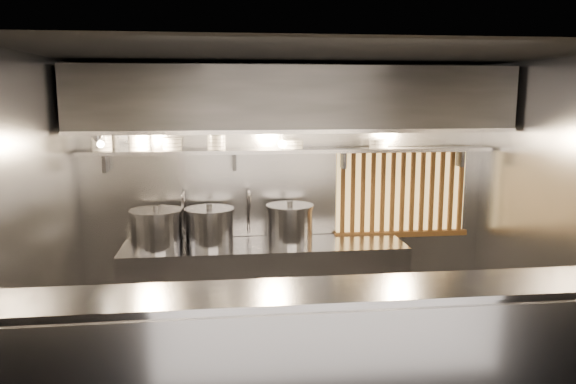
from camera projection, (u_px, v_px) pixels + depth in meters
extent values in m
plane|color=black|center=(309.00, 373.00, 5.05)|extent=(4.50, 4.50, 0.00)
plane|color=black|center=(311.00, 54.00, 4.57)|extent=(4.50, 4.50, 0.00)
plane|color=gray|center=(288.00, 192.00, 6.28)|extent=(4.50, 0.00, 4.50)
plane|color=gray|center=(36.00, 229.00, 4.54)|extent=(0.00, 3.00, 3.00)
plane|color=gray|center=(555.00, 214.00, 5.08)|extent=(0.00, 3.00, 3.00)
cube|color=#A0A0A6|center=(330.00, 366.00, 4.03)|extent=(4.50, 0.50, 1.10)
cube|color=#939399|center=(337.00, 384.00, 3.77)|extent=(4.50, 0.02, 1.01)
cube|color=#A0A0A6|center=(331.00, 291.00, 3.93)|extent=(4.50, 0.56, 0.03)
cube|color=#A0A0A6|center=(265.00, 285.00, 6.04)|extent=(3.00, 0.70, 0.90)
cube|color=#A0A0A6|center=(290.00, 151.00, 6.02)|extent=(4.40, 0.34, 0.04)
cube|color=#2D2D30|center=(293.00, 99.00, 5.71)|extent=(4.40, 0.80, 0.65)
cube|color=#A0A0A6|center=(298.00, 132.00, 5.37)|extent=(4.40, 0.03, 0.04)
cube|color=#FFCE72|center=(401.00, 191.00, 6.42)|extent=(1.50, 0.02, 0.92)
cube|color=brown|center=(404.00, 149.00, 6.29)|extent=(1.56, 0.06, 0.06)
cube|color=brown|center=(401.00, 234.00, 6.45)|extent=(1.56, 0.06, 0.06)
cube|color=brown|center=(343.00, 193.00, 6.29)|extent=(0.04, 0.04, 0.92)
cube|color=brown|center=(353.00, 193.00, 6.30)|extent=(0.04, 0.04, 0.92)
cube|color=brown|center=(363.00, 193.00, 6.31)|extent=(0.04, 0.04, 0.92)
cube|color=brown|center=(373.00, 193.00, 6.33)|extent=(0.04, 0.04, 0.92)
cube|color=brown|center=(383.00, 193.00, 6.34)|extent=(0.04, 0.04, 0.92)
cube|color=brown|center=(393.00, 192.00, 6.36)|extent=(0.04, 0.04, 0.92)
cube|color=brown|center=(402.00, 192.00, 6.37)|extent=(0.04, 0.04, 0.92)
cube|color=brown|center=(412.00, 192.00, 6.38)|extent=(0.04, 0.04, 0.92)
cube|color=brown|center=(422.00, 192.00, 6.40)|extent=(0.04, 0.04, 0.92)
cube|color=brown|center=(432.00, 191.00, 6.41)|extent=(0.04, 0.04, 0.92)
cube|color=brown|center=(441.00, 191.00, 6.43)|extent=(0.04, 0.04, 0.92)
cube|color=brown|center=(451.00, 191.00, 6.44)|extent=(0.04, 0.04, 0.92)
cube|color=brown|center=(461.00, 191.00, 6.45)|extent=(0.04, 0.04, 0.92)
cylinder|color=silver|center=(185.00, 214.00, 6.13)|extent=(0.03, 0.03, 0.48)
sphere|color=silver|center=(184.00, 192.00, 6.09)|extent=(0.04, 0.04, 0.04)
cylinder|color=silver|center=(183.00, 194.00, 5.96)|extent=(0.03, 0.26, 0.03)
sphere|color=silver|center=(182.00, 196.00, 5.83)|extent=(0.04, 0.04, 0.04)
cylinder|color=silver|center=(183.00, 203.00, 5.85)|extent=(0.03, 0.03, 0.14)
cylinder|color=silver|center=(249.00, 212.00, 6.21)|extent=(0.03, 0.03, 0.48)
sphere|color=silver|center=(248.00, 191.00, 6.17)|extent=(0.04, 0.04, 0.04)
cylinder|color=silver|center=(249.00, 193.00, 6.04)|extent=(0.03, 0.26, 0.03)
sphere|color=silver|center=(250.00, 195.00, 5.92)|extent=(0.04, 0.04, 0.04)
cylinder|color=silver|center=(250.00, 201.00, 5.93)|extent=(0.03, 0.03, 0.14)
cone|color=#A0A0A6|center=(97.00, 138.00, 5.30)|extent=(0.25, 0.27, 0.20)
sphere|color=#FFE0B2|center=(101.00, 144.00, 5.30)|extent=(0.07, 0.07, 0.07)
cylinder|color=#2D2D30|center=(99.00, 129.00, 5.39)|extent=(0.02, 0.22, 0.02)
cylinder|color=#2D2D30|center=(282.00, 136.00, 5.86)|extent=(0.01, 0.01, 0.12)
sphere|color=#FFE0B2|center=(282.00, 144.00, 5.88)|extent=(0.09, 0.09, 0.09)
cylinder|color=#A0A0A6|center=(210.00, 228.00, 5.90)|extent=(0.63, 0.63, 0.37)
cylinder|color=#A0A0A6|center=(209.00, 210.00, 5.86)|extent=(0.67, 0.67, 0.03)
cylinder|color=#2D2D30|center=(209.00, 206.00, 5.86)|extent=(0.06, 0.06, 0.04)
cylinder|color=#A0A0A6|center=(156.00, 230.00, 5.78)|extent=(0.62, 0.62, 0.38)
cylinder|color=#A0A0A6|center=(156.00, 211.00, 5.75)|extent=(0.65, 0.65, 0.03)
cylinder|color=#2D2D30|center=(156.00, 208.00, 5.74)|extent=(0.06, 0.06, 0.04)
cylinder|color=#A0A0A6|center=(290.00, 225.00, 6.01)|extent=(0.55, 0.55, 0.38)
cylinder|color=#A0A0A6|center=(290.00, 206.00, 5.97)|extent=(0.59, 0.59, 0.03)
cylinder|color=#2D2D30|center=(290.00, 203.00, 5.97)|extent=(0.06, 0.06, 0.04)
cylinder|color=silver|center=(102.00, 149.00, 5.78)|extent=(0.20, 0.20, 0.03)
cylinder|color=silver|center=(102.00, 145.00, 5.77)|extent=(0.20, 0.20, 0.03)
cylinder|color=silver|center=(102.00, 142.00, 5.77)|extent=(0.20, 0.20, 0.03)
cylinder|color=silver|center=(101.00, 138.00, 5.76)|extent=(0.20, 0.20, 0.03)
cylinder|color=silver|center=(101.00, 135.00, 5.76)|extent=(0.22, 0.22, 0.01)
cylinder|color=silver|center=(139.00, 148.00, 5.83)|extent=(0.22, 0.22, 0.03)
cylinder|color=silver|center=(139.00, 145.00, 5.82)|extent=(0.22, 0.22, 0.03)
cylinder|color=silver|center=(139.00, 141.00, 5.81)|extent=(0.22, 0.22, 0.03)
cylinder|color=silver|center=(139.00, 138.00, 5.81)|extent=(0.22, 0.22, 0.03)
cylinder|color=silver|center=(139.00, 135.00, 5.80)|extent=(0.24, 0.24, 0.01)
cylinder|color=silver|center=(172.00, 148.00, 5.87)|extent=(0.20, 0.20, 0.03)
cylinder|color=silver|center=(172.00, 144.00, 5.86)|extent=(0.20, 0.20, 0.03)
cylinder|color=silver|center=(172.00, 141.00, 5.85)|extent=(0.20, 0.20, 0.03)
cylinder|color=silver|center=(172.00, 138.00, 5.85)|extent=(0.22, 0.22, 0.01)
cylinder|color=silver|center=(217.00, 148.00, 5.92)|extent=(0.19, 0.19, 0.03)
cylinder|color=silver|center=(216.00, 144.00, 5.91)|extent=(0.19, 0.19, 0.03)
cylinder|color=silver|center=(216.00, 140.00, 5.91)|extent=(0.19, 0.19, 0.03)
cylinder|color=silver|center=(216.00, 137.00, 5.90)|extent=(0.19, 0.19, 0.03)
cylinder|color=silver|center=(216.00, 134.00, 5.90)|extent=(0.20, 0.20, 0.01)
cylinder|color=silver|center=(293.00, 147.00, 6.02)|extent=(0.21, 0.21, 0.03)
cylinder|color=silver|center=(293.00, 143.00, 6.01)|extent=(0.21, 0.21, 0.03)
cylinder|color=silver|center=(293.00, 141.00, 6.01)|extent=(0.22, 0.22, 0.01)
cylinder|color=silver|center=(378.00, 146.00, 6.13)|extent=(0.20, 0.20, 0.03)
cylinder|color=silver|center=(379.00, 142.00, 6.12)|extent=(0.20, 0.20, 0.03)
cylinder|color=silver|center=(379.00, 140.00, 6.12)|extent=(0.22, 0.22, 0.01)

